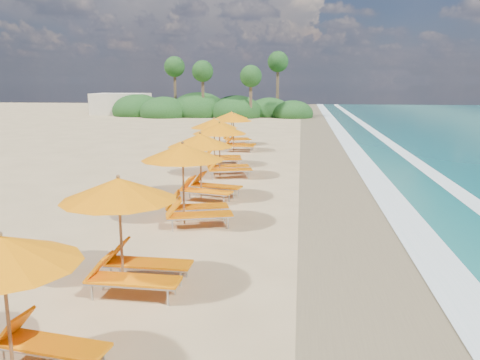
% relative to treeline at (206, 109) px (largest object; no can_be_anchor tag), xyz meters
% --- Properties ---
extents(ground, '(160.00, 160.00, 0.00)m').
position_rel_treeline_xyz_m(ground, '(9.94, -45.51, -1.00)').
color(ground, tan).
rests_on(ground, ground).
extents(wet_sand, '(4.00, 160.00, 0.01)m').
position_rel_treeline_xyz_m(wet_sand, '(13.94, -45.51, -0.99)').
color(wet_sand, olive).
rests_on(wet_sand, ground).
extents(surf_foam, '(4.00, 160.00, 0.01)m').
position_rel_treeline_xyz_m(surf_foam, '(16.64, -45.51, -0.97)').
color(surf_foam, white).
rests_on(surf_foam, ground).
extents(station_2, '(2.79, 2.65, 2.36)m').
position_rel_treeline_xyz_m(station_2, '(7.81, -55.38, 0.33)').
color(station_2, olive).
rests_on(station_2, ground).
extents(station_3, '(2.78, 2.57, 2.55)m').
position_rel_treeline_xyz_m(station_3, '(8.30, -51.86, 0.43)').
color(station_3, olive).
rests_on(station_3, ground).
extents(station_4, '(3.34, 3.25, 2.66)m').
position_rel_treeline_xyz_m(station_4, '(8.50, -46.80, 0.49)').
color(station_4, olive).
rests_on(station_4, ground).
extents(station_5, '(3.19, 3.08, 2.59)m').
position_rel_treeline_xyz_m(station_5, '(8.33, -43.34, 0.45)').
color(station_5, olive).
rests_on(station_5, ground).
extents(station_6, '(3.25, 3.14, 2.62)m').
position_rel_treeline_xyz_m(station_6, '(8.34, -38.84, 0.47)').
color(station_6, olive).
rests_on(station_6, ground).
extents(station_7, '(3.08, 2.94, 2.59)m').
position_rel_treeline_xyz_m(station_7, '(7.54, -35.72, 0.45)').
color(station_7, olive).
rests_on(station_7, ground).
extents(station_8, '(2.71, 2.52, 2.48)m').
position_rel_treeline_xyz_m(station_8, '(7.82, -30.18, 0.39)').
color(station_8, olive).
rests_on(station_8, ground).
extents(station_9, '(3.01, 2.93, 2.38)m').
position_rel_treeline_xyz_m(station_9, '(7.21, -26.82, 0.34)').
color(station_9, olive).
rests_on(station_9, ground).
extents(treeline, '(25.80, 8.80, 9.74)m').
position_rel_treeline_xyz_m(treeline, '(0.00, 0.00, 0.00)').
color(treeline, '#163D14').
rests_on(treeline, ground).
extents(beach_building, '(7.00, 5.00, 2.80)m').
position_rel_treeline_xyz_m(beach_building, '(-12.06, 2.49, 0.40)').
color(beach_building, beige).
rests_on(beach_building, ground).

